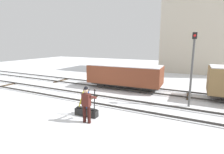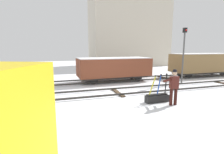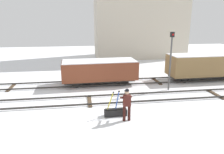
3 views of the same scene
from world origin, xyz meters
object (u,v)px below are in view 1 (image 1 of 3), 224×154
(switch_lever_frame, at_px, (87,111))
(signal_post, at_px, (192,63))
(freight_car_mid_siding, at_px, (125,75))
(rail_worker, at_px, (87,102))

(switch_lever_frame, height_order, signal_post, signal_post)
(signal_post, xyz_separation_m, freight_car_mid_siding, (-4.98, 2.18, -1.42))
(rail_worker, relative_size, freight_car_mid_siding, 0.29)
(switch_lever_frame, distance_m, signal_post, 6.45)
(freight_car_mid_siding, bearing_deg, signal_post, -25.57)
(signal_post, relative_size, freight_car_mid_siding, 0.71)
(switch_lever_frame, xyz_separation_m, freight_car_mid_siding, (-0.33, 5.99, 0.92))
(signal_post, height_order, freight_car_mid_siding, signal_post)
(switch_lever_frame, relative_size, rail_worker, 0.83)
(switch_lever_frame, xyz_separation_m, signal_post, (4.65, 3.81, 2.34))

